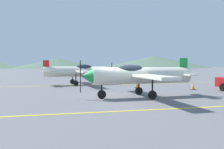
% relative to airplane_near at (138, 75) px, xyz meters
% --- Properties ---
extents(ground_plane, '(400.00, 400.00, 0.00)m').
position_rel_airplane_near_xyz_m(ground_plane, '(-0.98, 0.13, -1.43)').
color(ground_plane, slate).
extents(apron_line_near, '(80.00, 0.16, 0.01)m').
position_rel_airplane_near_xyz_m(apron_line_near, '(-0.98, -3.89, -1.42)').
color(apron_line_near, yellow).
rests_on(apron_line_near, ground_plane).
extents(apron_line_far, '(80.00, 0.16, 0.01)m').
position_rel_airplane_near_xyz_m(apron_line_far, '(-0.98, 8.95, -1.42)').
color(apron_line_far, yellow).
rests_on(apron_line_far, ground_plane).
extents(airplane_near, '(7.34, 8.45, 2.53)m').
position_rel_airplane_near_xyz_m(airplane_near, '(0.00, 0.00, 0.00)').
color(airplane_near, silver).
rests_on(airplane_near, ground_plane).
extents(airplane_mid, '(7.38, 8.47, 2.53)m').
position_rel_airplane_near_xyz_m(airplane_mid, '(-3.12, 9.81, 0.00)').
color(airplane_mid, silver).
rests_on(airplane_mid, ground_plane).
extents(traffic_cone_front, '(0.36, 0.36, 0.59)m').
position_rel_airplane_near_xyz_m(traffic_cone_front, '(5.92, 3.14, -1.14)').
color(traffic_cone_front, black).
rests_on(traffic_cone_front, ground_plane).
extents(traffic_cone_side, '(0.36, 0.36, 0.59)m').
position_rel_airplane_near_xyz_m(traffic_cone_side, '(1.80, 5.53, -1.14)').
color(traffic_cone_side, black).
rests_on(traffic_cone_side, ground_plane).
extents(hill_centerleft, '(61.95, 61.95, 6.79)m').
position_rel_airplane_near_xyz_m(hill_centerleft, '(-8.61, 145.08, 1.97)').
color(hill_centerleft, '#4C6651').
rests_on(hill_centerleft, ground_plane).
extents(hill_centerright, '(87.80, 87.80, 9.42)m').
position_rel_airplane_near_xyz_m(hill_centerright, '(67.45, 153.38, 3.29)').
color(hill_centerright, '#4C6651').
rests_on(hill_centerright, ground_plane).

